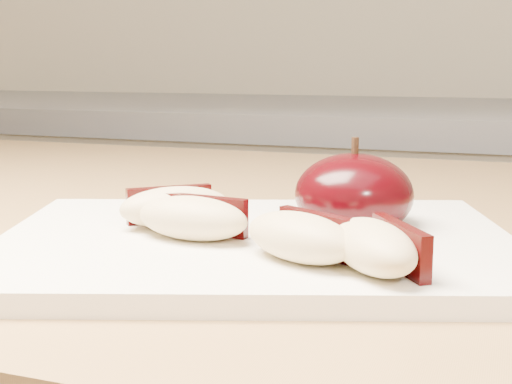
% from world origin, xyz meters
% --- Properties ---
extents(back_cabinet, '(2.40, 0.62, 0.94)m').
position_xyz_m(back_cabinet, '(0.00, 1.20, 0.47)').
color(back_cabinet, silver).
rests_on(back_cabinet, ground).
extents(cutting_board, '(0.35, 0.30, 0.01)m').
position_xyz_m(cutting_board, '(-0.07, 0.36, 0.91)').
color(cutting_board, white).
rests_on(cutting_board, island_counter).
extents(apple_half, '(0.08, 0.08, 0.06)m').
position_xyz_m(apple_half, '(-0.03, 0.41, 0.93)').
color(apple_half, black).
rests_on(apple_half, cutting_board).
extents(apple_wedge_a, '(0.07, 0.07, 0.02)m').
position_xyz_m(apple_wedge_a, '(-0.13, 0.36, 0.92)').
color(apple_wedge_a, beige).
rests_on(apple_wedge_a, cutting_board).
extents(apple_wedge_b, '(0.07, 0.04, 0.02)m').
position_xyz_m(apple_wedge_b, '(-0.10, 0.34, 0.92)').
color(apple_wedge_b, beige).
rests_on(apple_wedge_b, cutting_board).
extents(apple_wedge_c, '(0.07, 0.06, 0.02)m').
position_xyz_m(apple_wedge_c, '(-0.03, 0.32, 0.92)').
color(apple_wedge_c, beige).
rests_on(apple_wedge_c, cutting_board).
extents(apple_wedge_d, '(0.06, 0.07, 0.02)m').
position_xyz_m(apple_wedge_d, '(0.01, 0.31, 0.92)').
color(apple_wedge_d, beige).
rests_on(apple_wedge_d, cutting_board).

